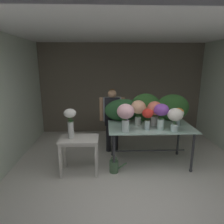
{
  "coord_description": "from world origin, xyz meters",
  "views": [
    {
      "loc": [
        -0.51,
        -2.27,
        2.13
      ],
      "look_at": [
        -0.37,
        1.46,
        1.19
      ],
      "focal_mm": 31.43,
      "sensor_mm": 36.0,
      "label": 1
    }
  ],
  "objects_px": {
    "vase_peach_roses": "(138,109)",
    "vase_white_roses_tall": "(70,120)",
    "vase_lilac_tulips": "(125,112)",
    "vase_ivory_anemones": "(175,117)",
    "watering_can": "(114,166)",
    "side_table_white": "(79,143)",
    "vase_blush_freesia": "(125,114)",
    "vase_violet_carnations": "(161,113)",
    "display_table_glass": "(150,132)",
    "vase_sunset_ranunculus": "(178,114)",
    "vase_scarlet_peonies": "(148,116)",
    "florist": "(112,114)",
    "vase_coral_dahlias": "(154,110)"
  },
  "relations": [
    {
      "from": "vase_peach_roses",
      "to": "vase_white_roses_tall",
      "type": "distance_m",
      "value": 1.41
    },
    {
      "from": "vase_peach_roses",
      "to": "vase_lilac_tulips",
      "type": "bearing_deg",
      "value": 162.42
    },
    {
      "from": "vase_ivory_anemones",
      "to": "watering_can",
      "type": "height_order",
      "value": "vase_ivory_anemones"
    },
    {
      "from": "vase_ivory_anemones",
      "to": "vase_white_roses_tall",
      "type": "relative_size",
      "value": 0.79
    },
    {
      "from": "side_table_white",
      "to": "vase_ivory_anemones",
      "type": "bearing_deg",
      "value": -1.18
    },
    {
      "from": "vase_blush_freesia",
      "to": "vase_peach_roses",
      "type": "bearing_deg",
      "value": 53.5
    },
    {
      "from": "vase_ivory_anemones",
      "to": "vase_violet_carnations",
      "type": "bearing_deg",
      "value": 151.52
    },
    {
      "from": "display_table_glass",
      "to": "vase_blush_freesia",
      "type": "relative_size",
      "value": 3.21
    },
    {
      "from": "vase_lilac_tulips",
      "to": "vase_white_roses_tall",
      "type": "distance_m",
      "value": 1.18
    },
    {
      "from": "vase_ivory_anemones",
      "to": "vase_peach_roses",
      "type": "xyz_separation_m",
      "value": [
        -0.64,
        0.43,
        0.05
      ]
    },
    {
      "from": "vase_ivory_anemones",
      "to": "vase_peach_roses",
      "type": "distance_m",
      "value": 0.77
    },
    {
      "from": "vase_sunset_ranunculus",
      "to": "vase_scarlet_peonies",
      "type": "bearing_deg",
      "value": -160.52
    },
    {
      "from": "vase_peach_roses",
      "to": "watering_can",
      "type": "relative_size",
      "value": 1.51
    },
    {
      "from": "vase_sunset_ranunculus",
      "to": "vase_white_roses_tall",
      "type": "xyz_separation_m",
      "value": [
        -2.18,
        -0.32,
        -0.01
      ]
    },
    {
      "from": "vase_sunset_ranunculus",
      "to": "vase_blush_freesia",
      "type": "bearing_deg",
      "value": -163.19
    },
    {
      "from": "vase_ivory_anemones",
      "to": "vase_white_roses_tall",
      "type": "height_order",
      "value": "vase_ivory_anemones"
    },
    {
      "from": "florist",
      "to": "watering_can",
      "type": "xyz_separation_m",
      "value": [
        0.01,
        -0.97,
        -0.82
      ]
    },
    {
      "from": "vase_coral_dahlias",
      "to": "vase_white_roses_tall",
      "type": "xyz_separation_m",
      "value": [
        -1.68,
        -0.35,
        -0.09
      ]
    },
    {
      "from": "vase_scarlet_peonies",
      "to": "display_table_glass",
      "type": "bearing_deg",
      "value": 64.35
    },
    {
      "from": "vase_lilac_tulips",
      "to": "vase_violet_carnations",
      "type": "height_order",
      "value": "vase_violet_carnations"
    },
    {
      "from": "vase_lilac_tulips",
      "to": "vase_sunset_ranunculus",
      "type": "height_order",
      "value": "vase_lilac_tulips"
    },
    {
      "from": "vase_lilac_tulips",
      "to": "display_table_glass",
      "type": "bearing_deg",
      "value": -17.83
    },
    {
      "from": "vase_scarlet_peonies",
      "to": "vase_blush_freesia",
      "type": "bearing_deg",
      "value": -167.51
    },
    {
      "from": "florist",
      "to": "watering_can",
      "type": "height_order",
      "value": "florist"
    },
    {
      "from": "side_table_white",
      "to": "vase_violet_carnations",
      "type": "bearing_deg",
      "value": 3.27
    },
    {
      "from": "florist",
      "to": "vase_white_roses_tall",
      "type": "bearing_deg",
      "value": -130.99
    },
    {
      "from": "display_table_glass",
      "to": "vase_ivory_anemones",
      "type": "height_order",
      "value": "vase_ivory_anemones"
    },
    {
      "from": "vase_blush_freesia",
      "to": "vase_white_roses_tall",
      "type": "height_order",
      "value": "vase_blush_freesia"
    },
    {
      "from": "vase_lilac_tulips",
      "to": "vase_ivory_anemones",
      "type": "height_order",
      "value": "vase_ivory_anemones"
    },
    {
      "from": "vase_lilac_tulips",
      "to": "vase_scarlet_peonies",
      "type": "height_order",
      "value": "vase_scarlet_peonies"
    },
    {
      "from": "vase_coral_dahlias",
      "to": "display_table_glass",
      "type": "bearing_deg",
      "value": -154.07
    },
    {
      "from": "side_table_white",
      "to": "vase_blush_freesia",
      "type": "relative_size",
      "value": 1.37
    },
    {
      "from": "display_table_glass",
      "to": "watering_can",
      "type": "bearing_deg",
      "value": -156.31
    },
    {
      "from": "side_table_white",
      "to": "vase_ivory_anemones",
      "type": "height_order",
      "value": "vase_ivory_anemones"
    },
    {
      "from": "side_table_white",
      "to": "vase_scarlet_peonies",
      "type": "relative_size",
      "value": 1.75
    },
    {
      "from": "display_table_glass",
      "to": "vase_scarlet_peonies",
      "type": "relative_size",
      "value": 4.1
    },
    {
      "from": "display_table_glass",
      "to": "side_table_white",
      "type": "relative_size",
      "value": 2.34
    },
    {
      "from": "vase_sunset_ranunculus",
      "to": "vase_peach_roses",
      "type": "bearing_deg",
      "value": 175.13
    },
    {
      "from": "vase_blush_freesia",
      "to": "vase_sunset_ranunculus",
      "type": "height_order",
      "value": "vase_blush_freesia"
    },
    {
      "from": "florist",
      "to": "vase_ivory_anemones",
      "type": "xyz_separation_m",
      "value": [
        1.16,
        -0.98,
        0.2
      ]
    },
    {
      "from": "side_table_white",
      "to": "vase_coral_dahlias",
      "type": "relative_size",
      "value": 1.45
    },
    {
      "from": "display_table_glass",
      "to": "watering_can",
      "type": "height_order",
      "value": "display_table_glass"
    },
    {
      "from": "vase_ivory_anemones",
      "to": "florist",
      "type": "bearing_deg",
      "value": 139.72
    },
    {
      "from": "vase_blush_freesia",
      "to": "vase_scarlet_peonies",
      "type": "xyz_separation_m",
      "value": [
        0.45,
        0.1,
        -0.08
      ]
    },
    {
      "from": "vase_scarlet_peonies",
      "to": "vase_sunset_ranunculus",
      "type": "bearing_deg",
      "value": 19.48
    },
    {
      "from": "vase_sunset_ranunculus",
      "to": "vase_scarlet_peonies",
      "type": "height_order",
      "value": "vase_scarlet_peonies"
    },
    {
      "from": "florist",
      "to": "vase_sunset_ranunculus",
      "type": "xyz_separation_m",
      "value": [
        1.36,
        -0.62,
        0.15
      ]
    },
    {
      "from": "side_table_white",
      "to": "vase_coral_dahlias",
      "type": "distance_m",
      "value": 1.67
    },
    {
      "from": "vase_blush_freesia",
      "to": "vase_violet_carnations",
      "type": "bearing_deg",
      "value": 9.06
    },
    {
      "from": "florist",
      "to": "vase_blush_freesia",
      "type": "bearing_deg",
      "value": -77.43
    }
  ]
}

